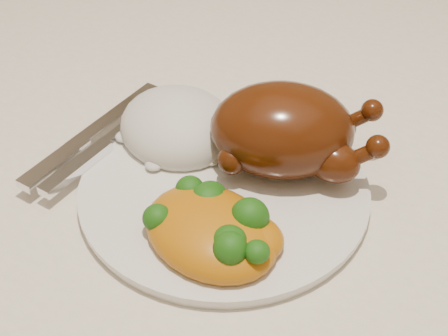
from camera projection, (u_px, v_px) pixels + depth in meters
The scene contains 7 objects.
dining_table at pixel (369, 189), 0.73m from camera, with size 1.60×0.90×0.76m.
tablecloth at pixel (379, 140), 0.69m from camera, with size 1.73×1.03×0.18m.
dinner_plate at pixel (224, 189), 0.58m from camera, with size 0.26×0.26×0.01m, color white.
roast_chicken at pixel (286, 130), 0.57m from camera, with size 0.18×0.15×0.08m.
rice_mound at pixel (178, 127), 0.62m from camera, with size 0.16×0.15×0.06m.
mac_and_cheese at pixel (217, 229), 0.51m from camera, with size 0.14×0.12×0.05m.
cutlery at pixel (85, 149), 0.60m from camera, with size 0.04×0.20×0.01m.
Camera 1 is at (0.11, -0.55, 1.17)m, focal length 50.00 mm.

